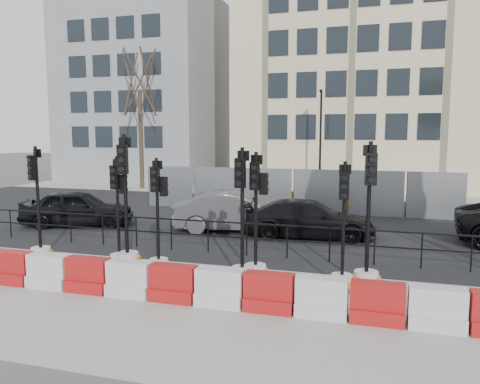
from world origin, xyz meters
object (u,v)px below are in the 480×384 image
(traffic_signal_h, at_px, (367,259))
(car_a, at_px, (78,208))
(car_c, at_px, (309,219))
(traffic_signal_a, at_px, (40,238))
(traffic_signal_d, at_px, (158,246))

(traffic_signal_h, xyz_separation_m, car_a, (-10.90, 4.49, 0.01))
(car_c, bearing_deg, traffic_signal_a, 120.19)
(traffic_signal_a, bearing_deg, traffic_signal_h, 13.16)
(traffic_signal_h, bearing_deg, traffic_signal_a, 168.74)
(car_c, bearing_deg, traffic_signal_d, 142.10)
(car_c, bearing_deg, traffic_signal_h, -164.68)
(car_a, relative_size, car_c, 0.96)
(traffic_signal_d, distance_m, car_c, 6.09)
(traffic_signal_a, height_order, traffic_signal_d, traffic_signal_a)
(traffic_signal_d, relative_size, car_c, 0.64)
(traffic_signal_a, distance_m, traffic_signal_d, 3.70)
(traffic_signal_a, bearing_deg, car_c, 49.29)
(traffic_signal_h, bearing_deg, car_a, 145.55)
(traffic_signal_h, distance_m, car_a, 11.79)
(traffic_signal_d, xyz_separation_m, car_c, (3.15, 5.21, -0.06))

